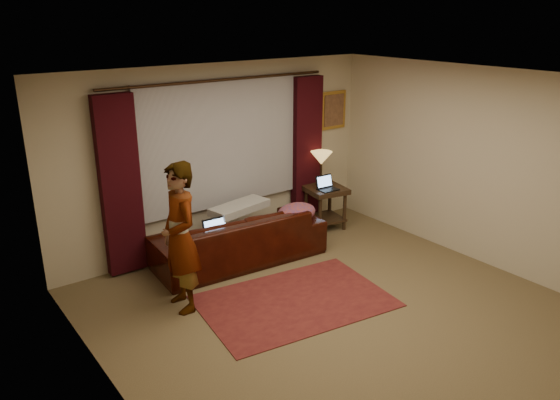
% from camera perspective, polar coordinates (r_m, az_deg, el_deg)
% --- Properties ---
extents(floor, '(5.00, 5.00, 0.01)m').
position_cam_1_polar(floor, '(6.39, 5.84, -11.62)').
color(floor, brown).
rests_on(floor, ground).
extents(ceiling, '(5.00, 5.00, 0.02)m').
position_cam_1_polar(ceiling, '(5.53, 6.76, 12.26)').
color(ceiling, silver).
rests_on(ceiling, ground).
extents(wall_back, '(5.00, 0.02, 2.60)m').
position_cam_1_polar(wall_back, '(7.76, -6.36, 4.49)').
color(wall_back, '#C2B698').
rests_on(wall_back, ground).
extents(wall_left, '(0.02, 5.00, 2.60)m').
position_cam_1_polar(wall_left, '(4.62, -17.35, -6.77)').
color(wall_left, '#C2B698').
rests_on(wall_left, ground).
extents(wall_right, '(0.02, 5.00, 2.60)m').
position_cam_1_polar(wall_right, '(7.68, 20.15, 3.27)').
color(wall_right, '#C2B698').
rests_on(wall_right, ground).
extents(sheer_curtain, '(2.50, 0.05, 1.80)m').
position_cam_1_polar(sheer_curtain, '(7.66, -6.18, 5.85)').
color(sheer_curtain, '#9E9EA5').
rests_on(sheer_curtain, wall_back).
extents(drape_left, '(0.50, 0.14, 2.30)m').
position_cam_1_polar(drape_left, '(7.09, -16.35, 1.37)').
color(drape_left, black).
rests_on(drape_left, floor).
extents(drape_right, '(0.50, 0.14, 2.30)m').
position_cam_1_polar(drape_right, '(8.53, 2.79, 5.11)').
color(drape_right, black).
rests_on(drape_right, floor).
extents(curtain_rod, '(0.04, 0.04, 3.40)m').
position_cam_1_polar(curtain_rod, '(7.46, -6.23, 12.36)').
color(curtain_rod, '#301E10').
rests_on(curtain_rod, wall_back).
extents(picture_frame, '(0.50, 0.04, 0.60)m').
position_cam_1_polar(picture_frame, '(8.86, 5.56, 9.34)').
color(picture_frame, gold).
rests_on(picture_frame, wall_back).
extents(sofa, '(2.40, 1.18, 0.94)m').
position_cam_1_polar(sofa, '(7.39, -4.35, -3.00)').
color(sofa, black).
rests_on(sofa, floor).
extents(throw_blanket, '(0.92, 0.51, 0.10)m').
position_cam_1_polar(throw_blanket, '(7.44, -4.29, 1.06)').
color(throw_blanket, '#9E9D97').
rests_on(throw_blanket, sofa).
extents(clothing_pile, '(0.66, 0.55, 0.24)m').
position_cam_1_polar(clothing_pile, '(7.59, 1.76, -1.34)').
color(clothing_pile, '#793C4F').
rests_on(clothing_pile, sofa).
extents(laptop_sofa, '(0.35, 0.38, 0.25)m').
position_cam_1_polar(laptop_sofa, '(7.02, -6.33, -3.20)').
color(laptop_sofa, black).
rests_on(laptop_sofa, sofa).
extents(area_rug, '(2.35, 1.73, 0.01)m').
position_cam_1_polar(area_rug, '(6.56, 1.55, -10.50)').
color(area_rug, maroon).
rests_on(area_rug, floor).
extents(end_table, '(0.67, 0.67, 0.66)m').
position_cam_1_polar(end_table, '(8.58, 4.73, -0.78)').
color(end_table, black).
rests_on(end_table, floor).
extents(tiffany_lamp, '(0.46, 0.46, 0.54)m').
position_cam_1_polar(tiffany_lamp, '(8.51, 4.31, 3.30)').
color(tiffany_lamp, '#999444').
rests_on(tiffany_lamp, end_table).
extents(laptop_table, '(0.31, 0.34, 0.21)m').
position_cam_1_polar(laptop_table, '(8.32, 5.08, 1.74)').
color(laptop_table, black).
rests_on(laptop_table, end_table).
extents(person, '(0.55, 0.55, 1.73)m').
position_cam_1_polar(person, '(6.17, -10.40, -3.91)').
color(person, '#9E9D97').
rests_on(person, floor).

